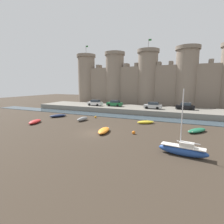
# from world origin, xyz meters

# --- Properties ---
(ground_plane) EXTENTS (160.00, 160.00, 0.00)m
(ground_plane) POSITION_xyz_m (0.00, 0.00, 0.00)
(ground_plane) COLOR #382D23
(water_channel) EXTENTS (80.00, 4.50, 0.10)m
(water_channel) POSITION_xyz_m (0.00, 14.27, 0.05)
(water_channel) COLOR #3D4C56
(water_channel) RESTS_ON ground
(quay_road) EXTENTS (56.10, 10.00, 1.31)m
(quay_road) POSITION_xyz_m (0.00, 21.52, 0.66)
(quay_road) COLOR slate
(quay_road) RESTS_ON ground
(castle) EXTENTS (50.73, 6.63, 20.51)m
(castle) POSITION_xyz_m (-0.00, 32.66, 8.04)
(castle) COLOR gray
(castle) RESTS_ON ground
(rowboat_foreground_left) EXTENTS (3.27, 3.91, 0.57)m
(rowboat_foreground_left) POSITION_xyz_m (13.76, 6.64, 0.30)
(rowboat_foreground_left) COLOR #1E6B47
(rowboat_foreground_left) RESTS_ON ground
(rowboat_midflat_right) EXTENTS (2.52, 3.82, 0.62)m
(rowboat_midflat_right) POSITION_xyz_m (-13.39, 1.11, 0.32)
(rowboat_midflat_right) COLOR red
(rowboat_midflat_right) RESTS_ON ground
(rowboat_midflat_centre) EXTENTS (2.04, 3.85, 0.63)m
(rowboat_midflat_centre) POSITION_xyz_m (1.07, 0.77, 0.33)
(rowboat_midflat_centre) COLOR orange
(rowboat_midflat_centre) RESTS_ON ground
(rowboat_foreground_centre) EXTENTS (3.17, 3.79, 0.62)m
(rowboat_foreground_centre) POSITION_xyz_m (-13.73, 7.71, 0.33)
(rowboat_foreground_centre) COLOR #141E3D
(rowboat_foreground_centre) RESTS_ON ground
(rowboat_near_channel_right) EXTENTS (1.15, 3.09, 0.75)m
(rowboat_near_channel_right) POSITION_xyz_m (-6.63, 6.62, 0.39)
(rowboat_near_channel_right) COLOR gray
(rowboat_near_channel_right) RESTS_ON ground
(sailboat_midflat_left) EXTENTS (4.89, 1.69, 6.74)m
(sailboat_midflat_left) POSITION_xyz_m (12.21, -3.53, 0.60)
(sailboat_midflat_left) COLOR #234793
(sailboat_midflat_left) RESTS_ON ground
(rowboat_near_channel_left) EXTENTS (3.32, 2.66, 0.57)m
(rowboat_near_channel_left) POSITION_xyz_m (5.39, 9.25, 0.30)
(rowboat_near_channel_left) COLOR yellow
(rowboat_near_channel_left) RESTS_ON ground
(mooring_buoy_off_centre) EXTENTS (0.48, 0.48, 0.48)m
(mooring_buoy_off_centre) POSITION_xyz_m (5.38, 1.81, 0.24)
(mooring_buoy_off_centre) COLOR orange
(mooring_buoy_off_centre) RESTS_ON ground
(mooring_buoy_near_shore) EXTENTS (0.44, 0.44, 0.44)m
(mooring_buoy_near_shore) POSITION_xyz_m (-5.76, 10.24, 0.22)
(mooring_buoy_near_shore) COLOR orange
(mooring_buoy_near_shore) RESTS_ON ground
(car_quay_centre_west) EXTENTS (4.12, 1.92, 1.62)m
(car_quay_centre_west) POSITION_xyz_m (4.42, 20.19, 2.09)
(car_quay_centre_west) COLOR #B2B5B7
(car_quay_centre_west) RESTS_ON quay_road
(car_quay_west) EXTENTS (4.12, 1.92, 1.62)m
(car_quay_west) POSITION_xyz_m (11.57, 22.09, 2.09)
(car_quay_west) COLOR black
(car_quay_west) RESTS_ON quay_road
(car_quay_centre_east) EXTENTS (4.12, 1.92, 1.62)m
(car_quay_centre_east) POSITION_xyz_m (-5.96, 21.01, 2.09)
(car_quay_centre_east) COLOR #1E6638
(car_quay_centre_east) RESTS_ON quay_road
(car_quay_east) EXTENTS (4.12, 1.92, 1.62)m
(car_quay_east) POSITION_xyz_m (-11.45, 20.01, 2.09)
(car_quay_east) COLOR silver
(car_quay_east) RESTS_ON quay_road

